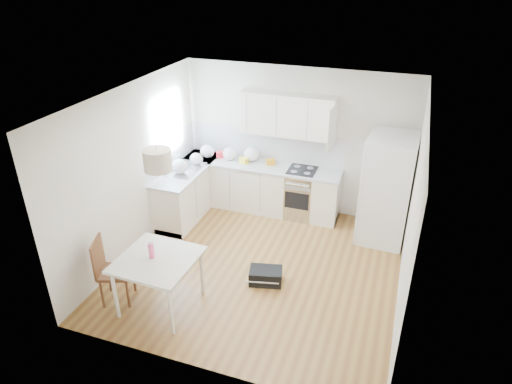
% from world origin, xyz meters
% --- Properties ---
extents(floor, '(4.20, 4.20, 0.00)m').
position_xyz_m(floor, '(0.00, 0.00, 0.00)').
color(floor, brown).
rests_on(floor, ground).
extents(ceiling, '(4.20, 4.20, 0.00)m').
position_xyz_m(ceiling, '(0.00, 0.00, 2.70)').
color(ceiling, white).
rests_on(ceiling, wall_back).
extents(wall_back, '(4.20, 0.00, 4.20)m').
position_xyz_m(wall_back, '(0.00, 2.10, 1.35)').
color(wall_back, white).
rests_on(wall_back, floor).
extents(wall_left, '(0.00, 4.20, 4.20)m').
position_xyz_m(wall_left, '(-2.10, 0.00, 1.35)').
color(wall_left, white).
rests_on(wall_left, floor).
extents(wall_right, '(0.00, 4.20, 4.20)m').
position_xyz_m(wall_right, '(2.10, 0.00, 1.35)').
color(wall_right, white).
rests_on(wall_right, floor).
extents(window_glassblock, '(0.02, 1.00, 1.00)m').
position_xyz_m(window_glassblock, '(-2.09, 1.15, 1.75)').
color(window_glassblock, '#BFE0F9').
rests_on(window_glassblock, wall_left).
extents(cabinets_back, '(3.00, 0.60, 0.88)m').
position_xyz_m(cabinets_back, '(-0.60, 1.80, 0.44)').
color(cabinets_back, white).
rests_on(cabinets_back, floor).
extents(cabinets_left, '(0.60, 1.80, 0.88)m').
position_xyz_m(cabinets_left, '(-1.80, 1.20, 0.44)').
color(cabinets_left, white).
rests_on(cabinets_left, floor).
extents(counter_back, '(3.02, 0.64, 0.04)m').
position_xyz_m(counter_back, '(-0.60, 1.80, 0.90)').
color(counter_back, '#B8BABD').
rests_on(counter_back, cabinets_back).
extents(counter_left, '(0.64, 1.82, 0.04)m').
position_xyz_m(counter_left, '(-1.80, 1.20, 0.90)').
color(counter_left, '#B8BABD').
rests_on(counter_left, cabinets_left).
extents(backsplash_back, '(3.00, 0.01, 0.58)m').
position_xyz_m(backsplash_back, '(-0.60, 2.09, 1.21)').
color(backsplash_back, silver).
rests_on(backsplash_back, wall_back).
extents(backsplash_left, '(0.01, 1.80, 0.58)m').
position_xyz_m(backsplash_left, '(-2.09, 1.20, 1.21)').
color(backsplash_left, silver).
rests_on(backsplash_left, wall_left).
extents(upper_cabinets, '(1.70, 0.32, 0.75)m').
position_xyz_m(upper_cabinets, '(-0.15, 1.94, 1.88)').
color(upper_cabinets, white).
rests_on(upper_cabinets, wall_back).
extents(range_oven, '(0.50, 0.61, 0.88)m').
position_xyz_m(range_oven, '(0.20, 1.80, 0.44)').
color(range_oven, '#B5B8BA').
rests_on(range_oven, floor).
extents(sink, '(0.50, 0.80, 0.16)m').
position_xyz_m(sink, '(-1.80, 1.15, 0.92)').
color(sink, '#B5B8BA').
rests_on(sink, counter_left).
extents(refrigerator, '(0.92, 0.96, 1.84)m').
position_xyz_m(refrigerator, '(1.72, 1.55, 0.92)').
color(refrigerator, white).
rests_on(refrigerator, floor).
extents(dining_table, '(1.03, 1.03, 0.79)m').
position_xyz_m(dining_table, '(-1.00, -1.27, 0.70)').
color(dining_table, beige).
rests_on(dining_table, floor).
extents(dining_chair, '(0.53, 0.53, 0.99)m').
position_xyz_m(dining_chair, '(-1.63, -1.36, 0.49)').
color(dining_chair, '#492616').
rests_on(dining_chair, floor).
extents(drink_bottle, '(0.08, 0.08, 0.25)m').
position_xyz_m(drink_bottle, '(-1.08, -1.27, 0.92)').
color(drink_bottle, '#F1437D').
rests_on(drink_bottle, dining_table).
extents(gym_bag, '(0.54, 0.42, 0.22)m').
position_xyz_m(gym_bag, '(0.21, -0.32, 0.11)').
color(gym_bag, black).
rests_on(gym_bag, floor).
extents(pendant_lamp, '(0.38, 0.38, 0.27)m').
position_xyz_m(pendant_lamp, '(-0.90, -1.16, 2.18)').
color(pendant_lamp, beige).
rests_on(pendant_lamp, ceiling).
extents(grocery_bag_a, '(0.28, 0.23, 0.25)m').
position_xyz_m(grocery_bag_a, '(-1.66, 1.79, 1.04)').
color(grocery_bag_a, white).
rests_on(grocery_bag_a, counter_back).
extents(grocery_bag_b, '(0.28, 0.23, 0.25)m').
position_xyz_m(grocery_bag_b, '(-1.21, 1.82, 1.04)').
color(grocery_bag_b, white).
rests_on(grocery_bag_b, counter_back).
extents(grocery_bag_c, '(0.30, 0.25, 0.27)m').
position_xyz_m(grocery_bag_c, '(-0.80, 1.91, 1.05)').
color(grocery_bag_c, white).
rests_on(grocery_bag_c, counter_back).
extents(grocery_bag_d, '(0.24, 0.20, 0.22)m').
position_xyz_m(grocery_bag_d, '(-1.71, 1.43, 1.03)').
color(grocery_bag_d, white).
rests_on(grocery_bag_d, counter_back).
extents(grocery_bag_e, '(0.29, 0.25, 0.26)m').
position_xyz_m(grocery_bag_e, '(-1.82, 0.98, 1.05)').
color(grocery_bag_e, white).
rests_on(grocery_bag_e, counter_left).
extents(snack_orange, '(0.19, 0.16, 0.11)m').
position_xyz_m(snack_orange, '(-0.42, 1.86, 0.98)').
color(snack_orange, orange).
rests_on(snack_orange, counter_back).
extents(snack_yellow, '(0.18, 0.15, 0.11)m').
position_xyz_m(snack_yellow, '(-0.90, 1.76, 0.97)').
color(snack_yellow, yellow).
rests_on(snack_yellow, counter_back).
extents(snack_red, '(0.21, 0.18, 0.12)m').
position_xyz_m(snack_red, '(-1.41, 1.87, 0.98)').
color(snack_red, red).
rests_on(snack_red, counter_back).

